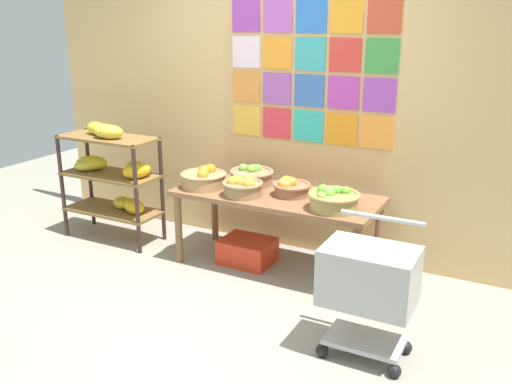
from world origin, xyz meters
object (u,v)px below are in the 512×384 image
Objects in this scene: display_table at (276,202)px; fruit_basket_back_left at (290,187)px; fruit_basket_centre at (243,186)px; fruit_basket_left at (252,176)px; shopping_cart at (369,281)px; fruit_basket_back_right at (204,178)px; banana_shelf_unit at (113,170)px; produce_crate_under_table at (247,251)px; fruit_basket_right at (333,199)px.

fruit_basket_back_left is at bearing 10.36° from display_table.
display_table is at bearing 37.72° from fruit_basket_centre.
shopping_cart reaches higher than fruit_basket_left.
fruit_basket_back_right reaches higher than fruit_basket_left.
fruit_basket_back_left is (1.71, 0.14, 0.04)m from banana_shelf_unit.
fruit_basket_right is at bearing -8.38° from produce_crate_under_table.
produce_crate_under_table is at bearing 3.83° from banana_shelf_unit.
produce_crate_under_table is (0.06, -0.18, -0.61)m from fruit_basket_left.
shopping_cart is at bearing -37.80° from fruit_basket_left.
fruit_basket_right is at bearing -0.68° from banana_shelf_unit.
fruit_basket_centre is at bearing -150.15° from fruit_basket_back_left.
banana_shelf_unit is 1.38m from fruit_basket_centre.
fruit_basket_back_right is (-0.40, 0.06, -0.00)m from fruit_basket_centre.
display_table reaches higher than produce_crate_under_table.
fruit_basket_left reaches higher than display_table.
fruit_basket_centre is 0.39× the size of shopping_cart.
fruit_basket_centre reaches higher than display_table.
banana_shelf_unit reaches higher than fruit_basket_back_left.
banana_shelf_unit is 2.86× the size of fruit_basket_right.
fruit_basket_right is (0.75, 0.02, -0.00)m from fruit_basket_centre.
fruit_basket_right is 0.93m from shopping_cart.
fruit_basket_left is at bearing 135.23° from shopping_cart.
fruit_basket_left is (0.31, 0.26, -0.00)m from fruit_basket_back_right.
fruit_basket_left reaches higher than fruit_basket_back_left.
fruit_basket_left reaches higher than produce_crate_under_table.
fruit_basket_left is at bearing 106.91° from produce_crate_under_table.
banana_shelf_unit is 3.36× the size of fruit_basket_centre.
shopping_cart reaches higher than fruit_basket_right.
shopping_cart is at bearing -55.90° from fruit_basket_right.
display_table is at bearing 4.34° from banana_shelf_unit.
produce_crate_under_table is (-0.25, -0.03, -0.46)m from display_table.
fruit_basket_centre is at bearing -178.47° from fruit_basket_right.
banana_shelf_unit is 2.75m from shopping_cart.
shopping_cart is at bearing -33.73° from produce_crate_under_table.
fruit_basket_left is 0.64m from produce_crate_under_table.
fruit_basket_back_left is 0.36× the size of shopping_cart.
display_table is 0.37m from fruit_basket_left.
produce_crate_under_table is at bearing 11.57° from fruit_basket_back_right.
fruit_basket_back_right reaches higher than fruit_basket_centre.
shopping_cart reaches higher than fruit_basket_back_right.
fruit_basket_right is 0.46× the size of shopping_cart.
banana_shelf_unit is 0.98m from fruit_basket_back_right.
banana_shelf_unit is 1.46m from produce_crate_under_table.
fruit_basket_left is at bearing 162.59° from fruit_basket_back_left.
fruit_basket_right is 1.02× the size of fruit_basket_left.
fruit_basket_back_left is (0.11, 0.02, 0.14)m from display_table.
fruit_basket_back_right reaches higher than produce_crate_under_table.
fruit_basket_left is at bearing 39.54° from fruit_basket_back_right.
shopping_cart reaches higher than fruit_basket_centre.
display_table is 5.09× the size of fruit_basket_centre.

